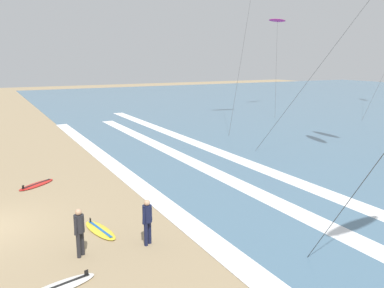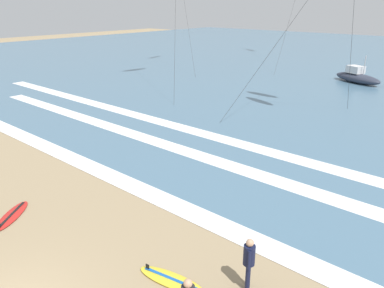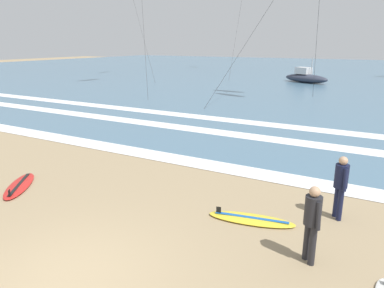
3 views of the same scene
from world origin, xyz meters
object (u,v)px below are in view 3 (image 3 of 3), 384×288
at_px(surfer_left_near, 312,218).
at_px(offshore_boat, 306,77).
at_px(surfer_background_far, 341,182).
at_px(surfboard_foreground_flat, 19,186).
at_px(surfboard_near_water, 251,219).

bearing_deg(surfer_left_near, offshore_boat, 102.16).
bearing_deg(surfer_background_far, surfboard_foreground_flat, -163.64).
bearing_deg(surfer_left_near, surfer_background_far, 83.95).
bearing_deg(surfer_left_near, surfboard_near_water, 146.35).
bearing_deg(surfer_background_far, surfboard_near_water, -147.07).
distance_m(surfer_background_far, surfboard_foreground_flat, 9.02).
bearing_deg(surfboard_foreground_flat, offshore_boat, 87.95).
height_order(surfer_left_near, surfboard_near_water, surfer_left_near).
distance_m(surfer_background_far, offshore_boat, 31.97).
relative_size(surfboard_foreground_flat, offshore_boat, 0.38).
distance_m(surfer_left_near, surfboard_near_water, 2.09).
distance_m(surfboard_foreground_flat, surfboard_near_water, 6.95).
relative_size(surfer_background_far, surfboard_near_water, 0.74).
bearing_deg(surfboard_foreground_flat, surfboard_near_water, 11.32).
bearing_deg(offshore_boat, surfboard_near_water, -80.12).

